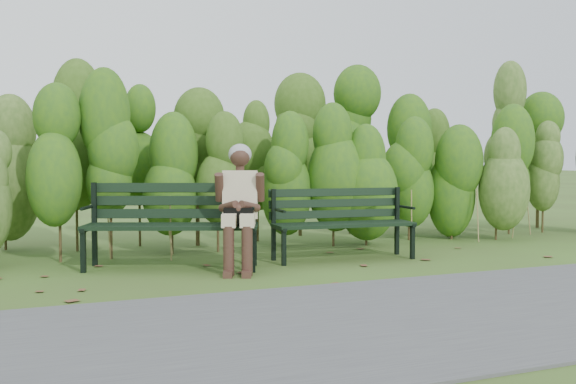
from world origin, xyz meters
name	(u,v)px	position (x,y,z in m)	size (l,w,h in m)	color
ground	(301,268)	(0.00, 0.00, 0.00)	(80.00, 80.00, 0.00)	#404D23
footpath	(428,315)	(0.00, -2.20, 0.01)	(60.00, 2.50, 0.01)	#474749
hedge_band	(241,146)	(0.00, 1.86, 1.26)	(11.04, 1.67, 2.42)	#47381E
leaf_litter	(340,268)	(0.35, -0.16, 0.00)	(5.04, 2.19, 0.01)	brown
bench_left	(173,218)	(-1.18, 0.54, 0.50)	(1.80, 1.15, 0.86)	black
bench_right	(341,217)	(0.65, 0.41, 0.46)	(1.58, 0.63, 0.77)	black
seated_woman	(239,199)	(-0.61, 0.12, 0.70)	(0.58, 0.78, 1.25)	#C6B692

